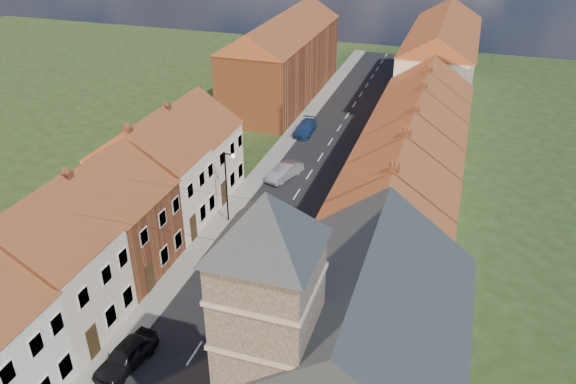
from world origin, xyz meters
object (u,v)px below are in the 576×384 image
Objects in this scene: lamppost at (227,183)px; pedestrian_right_b at (337,230)px; car_mid at (284,172)px; car_near at (126,355)px; pedestrian_right at (258,376)px; car_far at (305,128)px; church at (347,346)px.

lamppost is 9.26m from pedestrian_right_b.
car_mid is 2.30× the size of pedestrian_right_b.
car_near is 2.48× the size of pedestrian_right.
car_near is 24.59m from car_mid.
pedestrian_right is at bearing -78.55° from car_far.
pedestrian_right is (7.67, -34.64, 0.32)m from car_far.
pedestrian_right_b is (8.91, -0.18, -2.52)m from lamppost.
pedestrian_right_b is at bearing -88.39° from pedestrian_right.
church reaches higher than lamppost.
car_far is (-1.21, 10.73, -0.04)m from car_mid.
car_mid is (1.82, 8.59, -2.86)m from lamppost.
car_near is 0.94× the size of car_far.
pedestrian_right reaches higher than car_mid.
pedestrian_right is (6.46, -23.91, 0.28)m from car_mid.
car_far is at bearing 88.19° from lamppost.
car_far is (-12.56, 35.99, -5.23)m from church.
pedestrian_right is at bearing -61.60° from lamppost.
car_near is 7.70m from pedestrian_right.
car_far is at bearing -73.58° from pedestrian_right_b.
pedestrian_right_b is (8.30, -19.50, 0.38)m from car_far.
pedestrian_right_b reaches higher than car_far.
pedestrian_right is at bearing 13.45° from car_near.
church is 2.53× the size of lamppost.
church is 3.67× the size of car_mid.
church is 28.18m from car_mid.
car_far is at bearing -73.52° from pedestrian_right.
pedestrian_right_b is at bearing -67.98° from car_far.
car_mid is 2.45× the size of pedestrian_right.
car_mid is 0.93× the size of car_far.
pedestrian_right is at bearing -55.24° from car_mid.
lamppost is at bearing 100.82° from car_near.
pedestrian_right is 0.94× the size of pedestrian_right_b.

